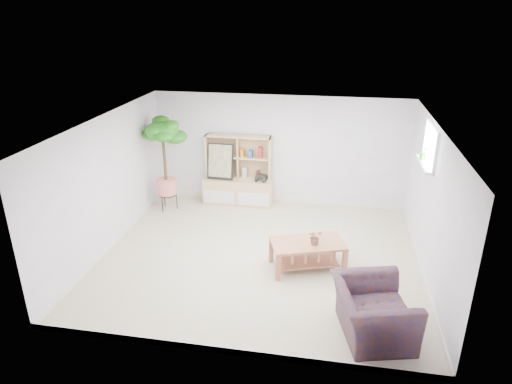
% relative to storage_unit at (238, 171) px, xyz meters
% --- Properties ---
extents(floor, '(5.50, 5.00, 0.01)m').
position_rel_storage_unit_xyz_m(floor, '(0.87, -2.24, -0.77)').
color(floor, beige).
rests_on(floor, ground).
extents(ceiling, '(5.50, 5.00, 0.01)m').
position_rel_storage_unit_xyz_m(ceiling, '(0.87, -2.24, 1.63)').
color(ceiling, white).
rests_on(ceiling, walls).
extents(walls, '(5.51, 5.01, 2.40)m').
position_rel_storage_unit_xyz_m(walls, '(0.87, -2.24, 0.43)').
color(walls, white).
rests_on(walls, floor).
extents(baseboard, '(5.50, 5.00, 0.10)m').
position_rel_storage_unit_xyz_m(baseboard, '(0.87, -2.24, -0.72)').
color(baseboard, white).
rests_on(baseboard, floor).
extents(window, '(0.10, 0.98, 0.68)m').
position_rel_storage_unit_xyz_m(window, '(3.60, -1.64, 1.23)').
color(window, silver).
rests_on(window, walls).
extents(window_sill, '(0.14, 1.00, 0.04)m').
position_rel_storage_unit_xyz_m(window_sill, '(3.54, -1.64, 0.91)').
color(window_sill, white).
rests_on(window_sill, walls).
extents(storage_unit, '(1.53, 0.52, 1.53)m').
position_rel_storage_unit_xyz_m(storage_unit, '(0.00, 0.00, 0.00)').
color(storage_unit, tan).
rests_on(storage_unit, floor).
extents(poster, '(0.58, 0.15, 0.80)m').
position_rel_storage_unit_xyz_m(poster, '(-0.38, -0.06, 0.21)').
color(poster, yellow).
rests_on(poster, storage_unit).
extents(toy_truck, '(0.35, 0.27, 0.17)m').
position_rel_storage_unit_xyz_m(toy_truck, '(0.53, -0.05, -0.11)').
color(toy_truck, black).
rests_on(toy_truck, storage_unit).
extents(coffee_table, '(1.34, 1.00, 0.49)m').
position_rel_storage_unit_xyz_m(coffee_table, '(1.71, -2.48, -0.52)').
color(coffee_table, '#A45F38').
rests_on(coffee_table, floor).
extents(table_plant, '(0.30, 0.30, 0.26)m').
position_rel_storage_unit_xyz_m(table_plant, '(1.83, -2.53, -0.15)').
color(table_plant, '#1A7119').
rests_on(table_plant, coffee_table).
extents(floor_tree, '(0.89, 0.89, 2.02)m').
position_rel_storage_unit_xyz_m(floor_tree, '(-1.43, -0.60, 0.25)').
color(floor_tree, '#145A12').
rests_on(floor_tree, floor).
extents(armchair, '(1.20, 1.31, 0.82)m').
position_rel_storage_unit_xyz_m(armchair, '(2.69, -4.01, -0.36)').
color(armchair, navy).
rests_on(armchair, floor).
extents(sill_plant, '(0.17, 0.15, 0.26)m').
position_rel_storage_unit_xyz_m(sill_plant, '(3.54, -1.45, 1.06)').
color(sill_plant, '#145A12').
rests_on(sill_plant, window_sill).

